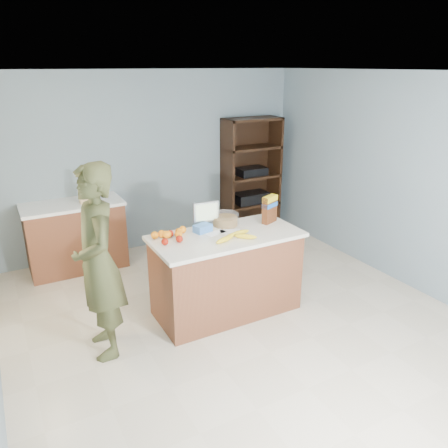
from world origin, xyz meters
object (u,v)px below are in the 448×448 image
counter_peninsula (226,276)px  tv (206,213)px  person (98,263)px  cereal_box (270,207)px  shelving_unit (249,178)px

counter_peninsula → tv: tv is taller
person → cereal_box: 1.95m
person → tv: (1.25, 0.36, 0.16)m
person → tv: 1.31m
tv → shelving_unit: bearing=46.9°
counter_peninsula → shelving_unit: 2.61m
counter_peninsula → tv: size_ratio=5.53×
counter_peninsula → person: bearing=-177.4°
counter_peninsula → cereal_box: size_ratio=5.11×
counter_peninsula → cereal_box: (0.60, 0.10, 0.66)m
shelving_unit → tv: bearing=-133.1°
counter_peninsula → shelving_unit: shelving_unit is taller
person → cereal_box: (1.93, 0.16, 0.18)m
counter_peninsula → shelving_unit: (1.55, 2.05, 0.45)m
cereal_box → shelving_unit: bearing=64.0°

